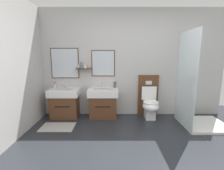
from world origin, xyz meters
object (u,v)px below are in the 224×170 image
vanity_sink_right (103,102)px  vanity_sink_left (65,102)px  toilet (149,102)px  shower_tray (197,107)px  soap_dispenser (115,85)px  toothbrush_cup (55,86)px

vanity_sink_right → vanity_sink_left: bearing=180.0°
vanity_sink_left → vanity_sink_right: same height
vanity_sink_left → toilet: 2.02m
shower_tray → vanity_sink_left: bearing=170.5°
soap_dispenser → vanity_sink_left: bearing=-172.4°
vanity_sink_right → soap_dispenser: 0.52m
vanity_sink_right → shower_tray: bearing=-13.7°
toilet → soap_dispenser: 0.92m
toilet → vanity_sink_right: bearing=179.4°
vanity_sink_right → soap_dispenser: bearing=29.4°
vanity_sink_left → soap_dispenser: size_ratio=3.84×
vanity_sink_right → soap_dispenser: soap_dispenser is taller
toilet → shower_tray: bearing=-28.1°
soap_dispenser → shower_tray: size_ratio=0.09×
vanity_sink_left → vanity_sink_right: 0.92m
vanity_sink_left → toilet: toilet is taller
vanity_sink_right → toilet: size_ratio=0.70×
vanity_sink_right → toilet: (1.10, -0.01, 0.01)m
vanity_sink_left → toothbrush_cup: bearing=151.3°
toilet → toothbrush_cup: toilet is taller
soap_dispenser → toothbrush_cup: bearing=-179.6°
toilet → shower_tray: shower_tray is taller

